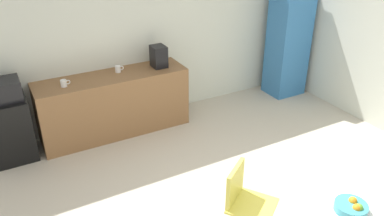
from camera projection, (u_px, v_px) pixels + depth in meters
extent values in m
cube|color=silver|center=(139.00, 36.00, 5.78)|extent=(6.00, 0.10, 2.60)
cube|color=brown|center=(114.00, 104.00, 5.65)|extent=(2.15, 0.60, 0.90)
cube|color=black|center=(10.00, 129.00, 5.06)|extent=(0.54, 0.54, 0.85)
cube|color=black|center=(0.00, 91.00, 4.80)|extent=(0.48, 0.38, 0.26)
cube|color=#3372B2|center=(288.00, 42.00, 6.68)|extent=(0.60, 0.50, 1.88)
cylinder|color=white|center=(348.00, 210.00, 3.28)|extent=(1.02, 1.02, 0.03)
cylinder|color=silver|center=(372.00, 216.00, 3.93)|extent=(0.02, 0.02, 0.42)
cylinder|color=silver|center=(241.00, 209.00, 4.03)|extent=(0.02, 0.02, 0.42)
cube|color=#D8CC4C|center=(252.00, 206.00, 3.74)|extent=(0.58, 0.58, 0.03)
cube|color=#D8CC4C|center=(235.00, 184.00, 3.72)|extent=(0.33, 0.25, 0.38)
cylinder|color=teal|center=(351.00, 207.00, 3.23)|extent=(0.27, 0.27, 0.07)
sphere|color=orange|center=(353.00, 201.00, 3.25)|extent=(0.07, 0.07, 0.07)
sphere|color=orange|center=(357.00, 208.00, 3.17)|extent=(0.07, 0.07, 0.07)
sphere|color=#66B233|center=(359.00, 208.00, 3.17)|extent=(0.07, 0.07, 0.07)
cylinder|color=white|center=(159.00, 62.00, 5.81)|extent=(0.08, 0.08, 0.09)
torus|color=white|center=(162.00, 61.00, 5.84)|extent=(0.06, 0.01, 0.06)
cylinder|color=white|center=(118.00, 69.00, 5.54)|extent=(0.08, 0.08, 0.09)
torus|color=white|center=(122.00, 68.00, 5.57)|extent=(0.06, 0.01, 0.06)
cylinder|color=white|center=(64.00, 83.00, 5.09)|extent=(0.08, 0.08, 0.09)
torus|color=white|center=(68.00, 82.00, 5.11)|extent=(0.06, 0.01, 0.06)
cube|color=black|center=(159.00, 56.00, 5.68)|extent=(0.20, 0.24, 0.32)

